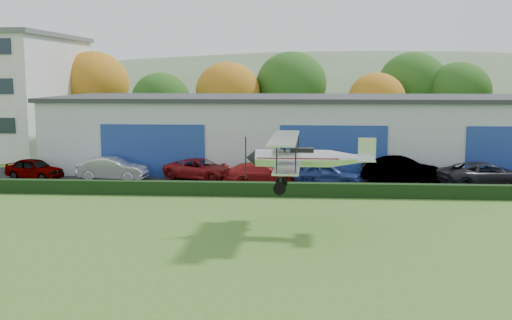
# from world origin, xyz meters

# --- Properties ---
(ground) EXTENTS (300.00, 300.00, 0.00)m
(ground) POSITION_xyz_m (0.00, 0.00, 0.00)
(ground) COLOR #436720
(ground) RESTS_ON ground
(apron) EXTENTS (48.00, 9.00, 0.05)m
(apron) POSITION_xyz_m (3.00, 21.00, 0.03)
(apron) COLOR black
(apron) RESTS_ON ground
(hedge) EXTENTS (46.00, 0.60, 0.80)m
(hedge) POSITION_xyz_m (3.00, 16.20, 0.40)
(hedge) COLOR black
(hedge) RESTS_ON ground
(hangar) EXTENTS (40.60, 12.60, 5.30)m
(hangar) POSITION_xyz_m (5.00, 27.98, 2.66)
(hangar) COLOR #B2B7BC
(hangar) RESTS_ON ground
(tree_belt) EXTENTS (75.70, 13.22, 10.12)m
(tree_belt) POSITION_xyz_m (0.85, 40.62, 5.61)
(tree_belt) COLOR #3D2614
(tree_belt) RESTS_ON ground
(distant_hills) EXTENTS (430.00, 196.00, 56.00)m
(distant_hills) POSITION_xyz_m (-4.38, 140.00, -13.05)
(distant_hills) COLOR #4C6642
(distant_hills) RESTS_ON ground
(car_0) EXTENTS (4.33, 2.84, 1.37)m
(car_0) POSITION_xyz_m (-14.65, 20.72, 0.73)
(car_0) COLOR gray
(car_0) RESTS_ON apron
(car_1) EXTENTS (4.63, 1.98, 1.48)m
(car_1) POSITION_xyz_m (-9.33, 20.60, 0.79)
(car_1) COLOR silver
(car_1) RESTS_ON apron
(car_2) EXTENTS (5.32, 3.79, 1.35)m
(car_2) POSITION_xyz_m (-3.68, 21.34, 0.72)
(car_2) COLOR maroon
(car_2) RESTS_ON apron
(car_3) EXTENTS (4.95, 3.20, 1.34)m
(car_3) POSITION_xyz_m (0.29, 19.89, 0.72)
(car_3) COLOR maroon
(car_3) RESTS_ON apron
(car_4) EXTENTS (4.42, 2.52, 1.42)m
(car_4) POSITION_xyz_m (4.57, 19.85, 0.76)
(car_4) COLOR navy
(car_4) RESTS_ON apron
(car_5) EXTENTS (5.27, 2.77, 1.65)m
(car_5) POSITION_xyz_m (9.29, 20.78, 0.88)
(car_5) COLOR gray
(car_5) RESTS_ON apron
(car_6) EXTENTS (6.13, 4.04, 1.56)m
(car_6) POSITION_xyz_m (14.01, 19.53, 0.83)
(car_6) COLOR black
(car_6) RESTS_ON apron
(biplane) EXTENTS (5.71, 6.51, 2.45)m
(biplane) POSITION_xyz_m (2.94, 8.60, 3.31)
(biplane) COLOR silver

